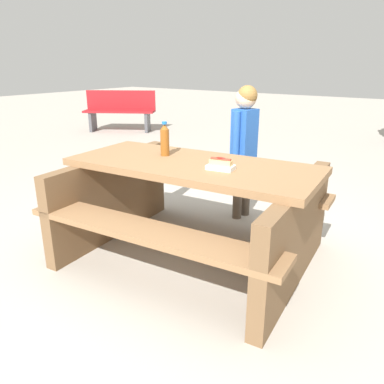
{
  "coord_description": "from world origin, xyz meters",
  "views": [
    {
      "loc": [
        1.52,
        -2.15,
        1.44
      ],
      "look_at": [
        0.0,
        0.0,
        0.52
      ],
      "focal_mm": 35.39,
      "sensor_mm": 36.0,
      "label": 1
    }
  ],
  "objects_px": {
    "child_in_coat": "(244,136)",
    "park_bench_near": "(120,110)",
    "soda_bottle": "(165,140)",
    "hotdog_tray": "(221,165)",
    "picnic_table": "(192,202)"
  },
  "relations": [
    {
      "from": "child_in_coat",
      "to": "park_bench_near",
      "type": "bearing_deg",
      "value": 148.03
    },
    {
      "from": "child_in_coat",
      "to": "soda_bottle",
      "type": "bearing_deg",
      "value": -104.4
    },
    {
      "from": "hotdog_tray",
      "to": "child_in_coat",
      "type": "bearing_deg",
      "value": 108.97
    },
    {
      "from": "hotdog_tray",
      "to": "child_in_coat",
      "type": "height_order",
      "value": "child_in_coat"
    },
    {
      "from": "soda_bottle",
      "to": "park_bench_near",
      "type": "relative_size",
      "value": 0.17
    },
    {
      "from": "park_bench_near",
      "to": "picnic_table",
      "type": "bearing_deg",
      "value": -39.36
    },
    {
      "from": "soda_bottle",
      "to": "child_in_coat",
      "type": "bearing_deg",
      "value": 75.6
    },
    {
      "from": "soda_bottle",
      "to": "child_in_coat",
      "type": "distance_m",
      "value": 0.9
    },
    {
      "from": "soda_bottle",
      "to": "park_bench_near",
      "type": "height_order",
      "value": "soda_bottle"
    },
    {
      "from": "hotdog_tray",
      "to": "child_in_coat",
      "type": "relative_size",
      "value": 0.16
    },
    {
      "from": "hotdog_tray",
      "to": "park_bench_near",
      "type": "xyz_separation_m",
      "value": [
        -4.78,
        3.74,
        -0.33
      ]
    },
    {
      "from": "picnic_table",
      "to": "hotdog_tray",
      "type": "height_order",
      "value": "hotdog_tray"
    },
    {
      "from": "picnic_table",
      "to": "park_bench_near",
      "type": "bearing_deg",
      "value": 140.64
    },
    {
      "from": "child_in_coat",
      "to": "park_bench_near",
      "type": "distance_m",
      "value": 5.25
    },
    {
      "from": "child_in_coat",
      "to": "picnic_table",
      "type": "bearing_deg",
      "value": -85.78
    }
  ]
}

